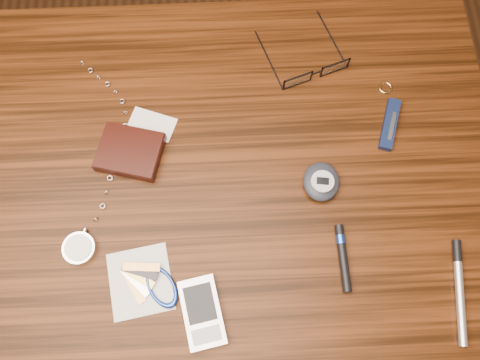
{
  "coord_description": "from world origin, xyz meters",
  "views": [
    {
      "loc": [
        0.07,
        -0.23,
        1.45
      ],
      "look_at": [
        0.08,
        0.0,
        0.76
      ],
      "focal_mm": 35.0,
      "sensor_mm": 36.0,
      "label": 1
    }
  ],
  "objects": [
    {
      "name": "silver_pen",
      "position": [
        0.39,
        -0.17,
        0.76
      ],
      "size": [
        0.03,
        0.15,
        0.01
      ],
      "color": "silver",
      "rests_on": "desk"
    },
    {
      "name": "gold_ring",
      "position": [
        0.33,
        0.16,
        0.75
      ],
      "size": [
        0.02,
        0.02,
        0.0
      ],
      "primitive_type": "torus",
      "rotation": [
        0.0,
        0.0,
        -0.02
      ],
      "color": "#EAC06D",
      "rests_on": "desk"
    },
    {
      "name": "pda_phone",
      "position": [
        0.02,
        -0.19,
        0.76
      ],
      "size": [
        0.07,
        0.11,
        0.01
      ],
      "color": "#B9B8BD",
      "rests_on": "desk"
    },
    {
      "name": "pedometer",
      "position": [
        0.21,
        -0.01,
        0.76
      ],
      "size": [
        0.06,
        0.07,
        0.03
      ],
      "color": "#1E212A",
      "rests_on": "desk"
    },
    {
      "name": "pocket_watch",
      "position": [
        -0.16,
        -0.08,
        0.76
      ],
      "size": [
        0.09,
        0.35,
        0.02
      ],
      "color": "silver",
      "rests_on": "desk"
    },
    {
      "name": "notepad_keys",
      "position": [
        -0.06,
        -0.15,
        0.75
      ],
      "size": [
        0.12,
        0.11,
        0.01
      ],
      "color": "silver",
      "rests_on": "desk"
    },
    {
      "name": "wallet_and_card",
      "position": [
        -0.09,
        0.06,
        0.76
      ],
      "size": [
        0.13,
        0.14,
        0.02
      ],
      "color": "black",
      "rests_on": "desk"
    },
    {
      "name": "black_blue_pen",
      "position": [
        0.23,
        -0.12,
        0.76
      ],
      "size": [
        0.02,
        0.1,
        0.01
      ],
      "color": "black",
      "rests_on": "desk"
    },
    {
      "name": "pocket_knife",
      "position": [
        0.33,
        0.09,
        0.76
      ],
      "size": [
        0.05,
        0.09,
        0.01
      ],
      "color": "#0B1537",
      "rests_on": "desk"
    },
    {
      "name": "desk",
      "position": [
        0.0,
        0.0,
        0.65
      ],
      "size": [
        1.0,
        0.7,
        0.75
      ],
      "color": "#3C1B09",
      "rests_on": "ground"
    },
    {
      "name": "ground",
      "position": [
        0.0,
        0.0,
        0.0
      ],
      "size": [
        3.8,
        3.8,
        0.0
      ],
      "primitive_type": "plane",
      "color": "#472814",
      "rests_on": "ground"
    },
    {
      "name": "eyeglasses",
      "position": [
        0.21,
        0.19,
        0.76
      ],
      "size": [
        0.16,
        0.16,
        0.03
      ],
      "color": "black",
      "rests_on": "desk"
    }
  ]
}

